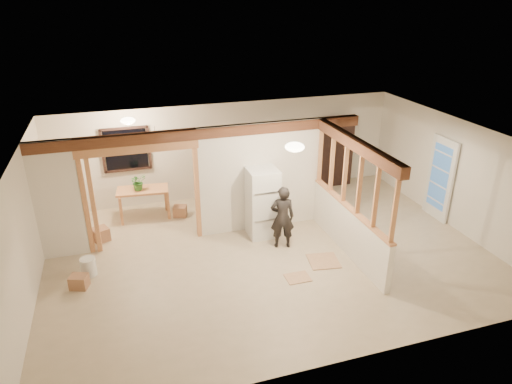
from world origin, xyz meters
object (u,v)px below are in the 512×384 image
object	(u,v)px
bookshelf	(335,153)
shop_vac	(60,231)
woman	(282,217)
refrigerator	(262,203)
work_table	(144,203)

from	to	relation	value
bookshelf	shop_vac	bearing A→B (deg)	-169.67
shop_vac	bookshelf	distance (m)	7.33
woman	shop_vac	bearing A→B (deg)	-5.46
refrigerator	woman	world-z (taller)	refrigerator
refrigerator	shop_vac	xyz separation A→B (m)	(-4.32, 0.89, -0.47)
woman	shop_vac	distance (m)	4.82
woman	bookshelf	distance (m)	3.88
work_table	bookshelf	world-z (taller)	bookshelf
shop_vac	bookshelf	world-z (taller)	bookshelf
woman	shop_vac	world-z (taller)	woman
work_table	refrigerator	bearing A→B (deg)	-27.36
woman	bookshelf	bearing A→B (deg)	-119.67
woman	bookshelf	xyz separation A→B (m)	(2.63, 2.84, 0.23)
refrigerator	work_table	xyz separation A→B (m)	(-2.47, 1.65, -0.41)
refrigerator	work_table	distance (m)	3.00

